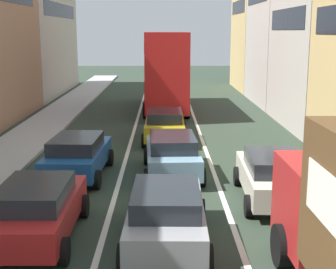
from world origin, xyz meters
name	(u,v)px	position (x,y,z in m)	size (l,w,h in m)	color
sidewalk_left	(36,132)	(-6.70, 20.00, 0.07)	(2.60, 64.00, 0.14)	#A7A7A7
lane_stripe_left	(133,133)	(-1.70, 20.00, 0.01)	(0.16, 60.00, 0.01)	silver
lane_stripe_right	(200,133)	(1.70, 20.00, 0.01)	(0.16, 60.00, 0.01)	silver
sedan_centre_lane_second	(166,214)	(-0.10, 6.47, 0.80)	(2.13, 4.34, 1.49)	gray
wagon_left_lane_second	(37,209)	(-3.31, 6.83, 0.80)	(2.06, 4.30, 1.49)	#A51E1E
hatchback_centre_lane_third	(172,154)	(0.16, 12.48, 0.80)	(2.21, 4.37, 1.49)	#759EB7
sedan_left_lane_third	(78,155)	(-3.23, 12.30, 0.80)	(2.22, 4.38, 1.49)	#194C8C
coupe_centre_lane_fourth	(165,125)	(-0.09, 18.14, 0.80)	(2.09, 4.31, 1.49)	#B29319
sedan_right_lane_behind_truck	(273,176)	(3.21, 9.68, 0.80)	(2.19, 4.36, 1.49)	beige
bus_mid_queue_primary	(165,67)	(-0.06, 27.43, 2.83)	(2.98, 10.55, 5.06)	#B21919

